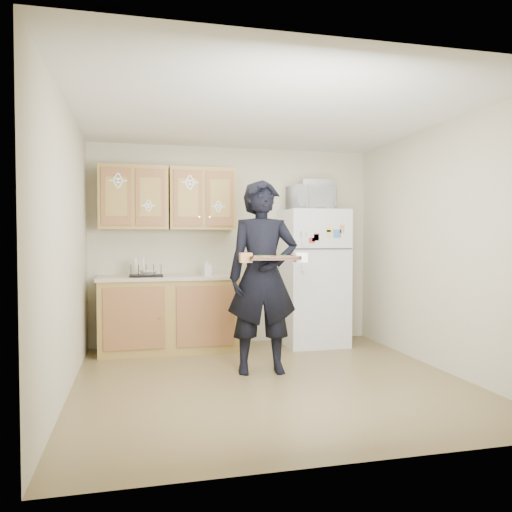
# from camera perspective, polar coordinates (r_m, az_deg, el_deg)

# --- Properties ---
(floor) EXTENTS (3.60, 3.60, 0.00)m
(floor) POSITION_cam_1_polar(r_m,az_deg,el_deg) (4.86, 1.61, -14.02)
(floor) COLOR brown
(floor) RESTS_ON ground
(ceiling) EXTENTS (3.60, 3.60, 0.00)m
(ceiling) POSITION_cam_1_polar(r_m,az_deg,el_deg) (4.81, 1.64, 15.93)
(ceiling) COLOR silver
(ceiling) RESTS_ON wall_back
(wall_back) EXTENTS (3.60, 0.04, 2.50)m
(wall_back) POSITION_cam_1_polar(r_m,az_deg,el_deg) (6.43, -2.55, 1.19)
(wall_back) COLOR beige
(wall_back) RESTS_ON floor
(wall_front) EXTENTS (3.60, 0.04, 2.50)m
(wall_front) POSITION_cam_1_polar(r_m,az_deg,el_deg) (2.97, 10.70, 0.21)
(wall_front) COLOR beige
(wall_front) RESTS_ON floor
(wall_left) EXTENTS (0.04, 3.60, 2.50)m
(wall_left) POSITION_cam_1_polar(r_m,az_deg,el_deg) (4.55, -20.83, 0.72)
(wall_left) COLOR beige
(wall_left) RESTS_ON floor
(wall_right) EXTENTS (0.04, 3.60, 2.50)m
(wall_right) POSITION_cam_1_polar(r_m,az_deg,el_deg) (5.43, 20.31, 0.92)
(wall_right) COLOR beige
(wall_right) RESTS_ON floor
(refrigerator) EXTENTS (0.75, 0.70, 1.70)m
(refrigerator) POSITION_cam_1_polar(r_m,az_deg,el_deg) (6.34, 6.56, -2.45)
(refrigerator) COLOR silver
(refrigerator) RESTS_ON floor
(base_cabinet) EXTENTS (1.60, 0.60, 0.86)m
(base_cabinet) POSITION_cam_1_polar(r_m,az_deg,el_deg) (6.07, -9.91, -6.66)
(base_cabinet) COLOR olive
(base_cabinet) RESTS_ON floor
(countertop) EXTENTS (1.64, 0.64, 0.04)m
(countertop) POSITION_cam_1_polar(r_m,az_deg,el_deg) (6.02, -9.94, -2.42)
(countertop) COLOR beige
(countertop) RESTS_ON base_cabinet
(upper_cab_left) EXTENTS (0.80, 0.33, 0.75)m
(upper_cab_left) POSITION_cam_1_polar(r_m,az_deg,el_deg) (6.14, -13.82, 6.46)
(upper_cab_left) COLOR olive
(upper_cab_left) RESTS_ON wall_back
(upper_cab_right) EXTENTS (0.80, 0.33, 0.75)m
(upper_cab_right) POSITION_cam_1_polar(r_m,az_deg,el_deg) (6.19, -6.17, 6.47)
(upper_cab_right) COLOR olive
(upper_cab_right) RESTS_ON wall_back
(cereal_box) EXTENTS (0.20, 0.07, 0.32)m
(cereal_box) POSITION_cam_1_polar(r_m,az_deg,el_deg) (6.84, 9.94, -7.97)
(cereal_box) COLOR #D4C64B
(cereal_box) RESTS_ON floor
(person) EXTENTS (0.74, 0.52, 1.92)m
(person) POSITION_cam_1_polar(r_m,az_deg,el_deg) (4.97, 0.78, -2.38)
(person) COLOR black
(person) RESTS_ON floor
(baking_tray) EXTENTS (0.49, 0.38, 0.04)m
(baking_tray) POSITION_cam_1_polar(r_m,az_deg,el_deg) (4.68, 1.99, -0.30)
(baking_tray) COLOR black
(baking_tray) RESTS_ON person
(pizza_front_left) EXTENTS (0.15, 0.15, 0.02)m
(pizza_front_left) POSITION_cam_1_polar(r_m,az_deg,el_deg) (4.58, 0.84, -0.13)
(pizza_front_left) COLOR orange
(pizza_front_left) RESTS_ON baking_tray
(pizza_front_right) EXTENTS (0.15, 0.15, 0.02)m
(pizza_front_right) POSITION_cam_1_polar(r_m,az_deg,el_deg) (4.62, 3.48, -0.11)
(pizza_front_right) COLOR orange
(pizza_front_right) RESTS_ON baking_tray
(pizza_back_left) EXTENTS (0.15, 0.15, 0.02)m
(pizza_back_left) POSITION_cam_1_polar(r_m,az_deg,el_deg) (4.74, 0.54, -0.06)
(pizza_back_left) COLOR orange
(pizza_back_left) RESTS_ON baking_tray
(pizza_back_right) EXTENTS (0.15, 0.15, 0.02)m
(pizza_back_right) POSITION_cam_1_polar(r_m,az_deg,el_deg) (4.77, 3.10, -0.04)
(pizza_back_right) COLOR orange
(pizza_back_right) RESTS_ON baking_tray
(microwave) EXTENTS (0.58, 0.44, 0.29)m
(microwave) POSITION_cam_1_polar(r_m,az_deg,el_deg) (6.28, 6.27, 6.60)
(microwave) COLOR silver
(microwave) RESTS_ON refrigerator
(foil_pan) EXTENTS (0.40, 0.30, 0.08)m
(foil_pan) POSITION_cam_1_polar(r_m,az_deg,el_deg) (6.35, 6.83, 8.23)
(foil_pan) COLOR #A8A8AF
(foil_pan) RESTS_ON microwave
(dish_rack) EXTENTS (0.38, 0.28, 0.15)m
(dish_rack) POSITION_cam_1_polar(r_m,az_deg,el_deg) (5.92, -12.45, -1.58)
(dish_rack) COLOR black
(dish_rack) RESTS_ON countertop
(bowl) EXTENTS (0.26, 0.26, 0.05)m
(bowl) POSITION_cam_1_polar(r_m,az_deg,el_deg) (5.93, -12.18, -1.89)
(bowl) COLOR silver
(bowl) RESTS_ON dish_rack
(soap_bottle) EXTENTS (0.12, 0.12, 0.20)m
(soap_bottle) POSITION_cam_1_polar(r_m,az_deg,el_deg) (5.94, -5.66, -1.29)
(soap_bottle) COLOR silver
(soap_bottle) RESTS_ON countertop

